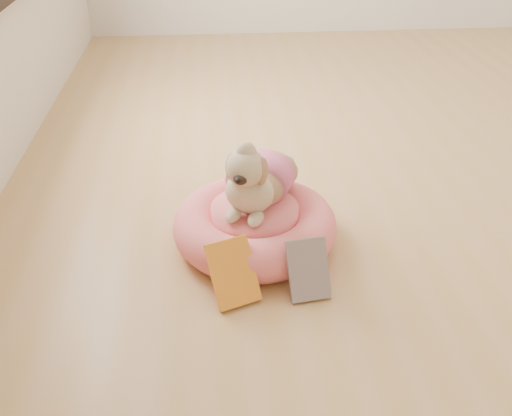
{
  "coord_description": "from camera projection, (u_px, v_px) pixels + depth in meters",
  "views": [
    {
      "loc": [
        -1.14,
        -2.22,
        1.17
      ],
      "look_at": [
        -1.0,
        -0.61,
        0.17
      ],
      "focal_mm": 40.0,
      "sensor_mm": 36.0,
      "label": 1
    }
  ],
  "objects": [
    {
      "name": "floor",
      "position": [
        464.0,
        160.0,
        2.58
      ],
      "size": [
        4.5,
        4.5,
        0.0
      ],
      "primitive_type": "plane",
      "color": "tan",
      "rests_on": "ground"
    },
    {
      "name": "pet_bed",
      "position": [
        255.0,
        225.0,
        1.99
      ],
      "size": [
        0.57,
        0.57,
        0.15
      ],
      "color": "#F76068",
      "rests_on": "floor"
    },
    {
      "name": "dog",
      "position": [
        257.0,
        167.0,
        1.9
      ],
      "size": [
        0.4,
        0.46,
        0.28
      ],
      "primitive_type": null,
      "rotation": [
        0.0,
        0.0,
        -0.4
      ],
      "color": "brown",
      "rests_on": "pet_bed"
    },
    {
      "name": "book_yellow",
      "position": [
        233.0,
        272.0,
        1.73
      ],
      "size": [
        0.17,
        0.17,
        0.18
      ],
      "primitive_type": "cube",
      "rotation": [
        -0.59,
        0.0,
        0.36
      ],
      "color": "yellow",
      "rests_on": "floor"
    },
    {
      "name": "book_white",
      "position": [
        308.0,
        270.0,
        1.75
      ],
      "size": [
        0.14,
        0.13,
        0.18
      ],
      "primitive_type": "cube",
      "rotation": [
        -0.5,
        0.0,
        0.14
      ],
      "color": "white",
      "rests_on": "floor"
    }
  ]
}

